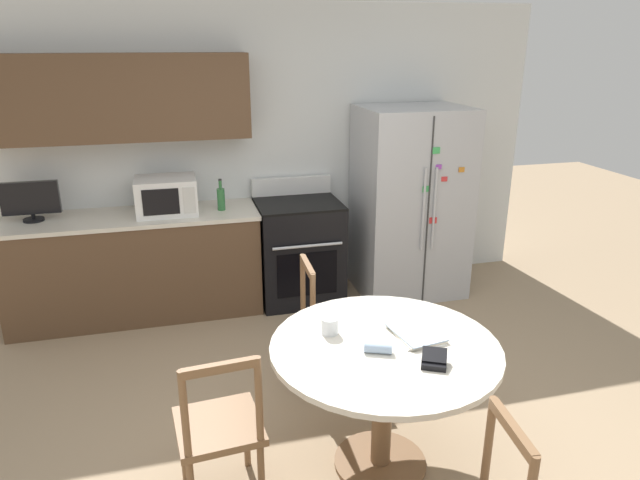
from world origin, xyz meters
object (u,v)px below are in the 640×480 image
Objects in this scene: microwave at (166,196)px; dining_chair_far at (331,325)px; oven_range at (299,250)px; wallet at (434,360)px; refrigerator at (410,202)px; candle_glass at (330,327)px; counter_bottle at (221,198)px; countertop_tv at (30,200)px; dining_chair_left at (219,429)px.

microwave reaches higher than dining_chair_far.
oven_range reaches higher than wallet.
candle_glass is at bearing -123.31° from refrigerator.
wallet is (0.11, -2.54, 0.33)m from oven_range.
dining_chair_far is 9.67× the size of candle_glass.
counter_bottle reaches higher than wallet.
counter_bottle is 1.61× the size of wallet.
countertop_tv is at bearing 177.47° from counter_bottle.
dining_chair_left is at bearing -131.10° from refrigerator.
candle_glass is at bearing -13.91° from dining_chair_far.
refrigerator reaches higher than dining_chair_left.
refrigerator reaches higher than counter_bottle.
counter_bottle reaches higher than dining_chair_left.
refrigerator is at bearing -3.54° from oven_range.
countertop_tv is 0.48× the size of dining_chair_far.
counter_bottle is 0.30× the size of dining_chair_left.
countertop_tv is at bearing 130.78° from candle_glass.
refrigerator reaches higher than candle_glass.
refrigerator reaches higher than countertop_tv.
refrigerator is 3.04m from dining_chair_left.
countertop_tv is 1.61× the size of counter_bottle.
dining_chair_far is at bearing -93.86° from oven_range.
microwave is at bearing 177.29° from counter_bottle.
dining_chair_left and dining_chair_far have the same top height.
oven_range is 1.20× the size of dining_chair_far.
countertop_tv reaches higher than oven_range.
wallet is (1.23, -2.56, -0.26)m from microwave.
counter_bottle reaches higher than dining_chair_far.
counter_bottle is at bearing -179.51° from oven_range.
wallet is at bearing 12.70° from dining_chair_far.
oven_range is at bearing 81.93° from candle_glass.
dining_chair_far is at bearing -54.32° from microwave.
refrigerator is 2.44m from candle_glass.
oven_range is 1.20× the size of dining_chair_left.
dining_chair_far is (-0.10, -1.41, -0.03)m from oven_range.
dining_chair_left reaches higher than candle_glass.
oven_range is at bearing -1.59° from countertop_tv.
refrigerator is 1.60× the size of oven_range.
refrigerator reaches higher than wallet.
oven_range is at bearing 92.48° from wallet.
dining_chair_left is (0.19, -2.34, -0.62)m from microwave.
microwave is 1.05m from countertop_tv.
counter_bottle is 2.41m from dining_chair_left.
oven_range is 3.99× the size of counter_bottle.
oven_range is 1.26m from microwave.
refrigerator is at bearing 69.39° from wallet.
microwave is 2.43m from dining_chair_left.
oven_range is at bearing 0.49° from counter_bottle.
wallet is (0.21, -1.13, 0.36)m from dining_chair_far.
microwave is at bearing -2.45° from countertop_tv.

